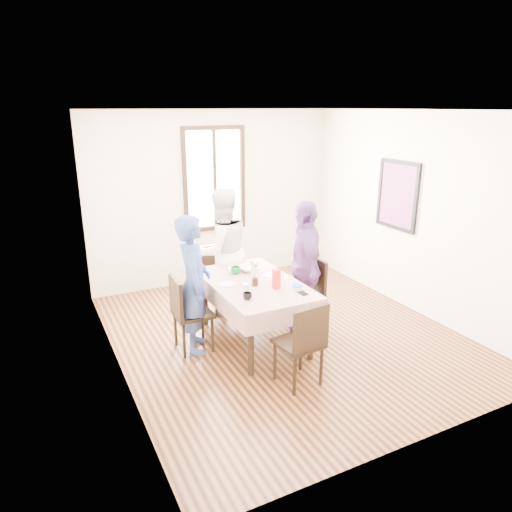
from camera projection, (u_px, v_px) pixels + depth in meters
name	position (u px, v px, depth m)	size (l,w,h in m)	color
ground	(283.00, 333.00, 5.90)	(4.50, 4.50, 0.00)	black
back_wall	(214.00, 198.00, 7.41)	(4.00, 4.00, 0.00)	beige
right_wall	(413.00, 213.00, 6.34)	(4.50, 4.50, 0.00)	beige
window_frame	(214.00, 179.00, 7.30)	(1.02, 0.06, 1.62)	black
window_pane	(214.00, 179.00, 7.31)	(0.90, 0.02, 1.50)	white
art_poster	(398.00, 195.00, 6.53)	(0.04, 0.76, 0.96)	red
dining_table	(254.00, 312.00, 5.62)	(0.87, 1.47, 0.75)	black
tablecloth	(254.00, 283.00, 5.50)	(0.99, 1.59, 0.01)	#500008
chair_left	(193.00, 313.00, 5.40)	(0.42, 0.42, 0.91)	black
chair_right	(303.00, 294.00, 5.94)	(0.42, 0.42, 0.91)	black
chair_far	(222.00, 279.00, 6.46)	(0.42, 0.42, 0.91)	black
chair_near	(298.00, 343.00, 4.73)	(0.42, 0.42, 0.91)	black
person_left	(193.00, 284.00, 5.30)	(0.59, 0.39, 1.61)	navy
person_far	(221.00, 252.00, 6.32)	(0.84, 0.65, 1.73)	silver
person_right	(303.00, 266.00, 5.82)	(0.98, 0.41, 1.67)	#683D7C
mug_black	(247.00, 296.00, 4.99)	(0.10, 0.10, 0.08)	black
mug_flag	(277.00, 278.00, 5.51)	(0.09, 0.09, 0.09)	red
mug_green	(236.00, 270.00, 5.76)	(0.12, 0.12, 0.09)	#0C7226
serving_bowl	(249.00, 269.00, 5.87)	(0.25, 0.25, 0.06)	white
juice_carton	(276.00, 279.00, 5.27)	(0.07, 0.07, 0.23)	red
butter_tub	(297.00, 288.00, 5.25)	(0.11, 0.11, 0.06)	white
jam_jar	(255.00, 282.00, 5.38)	(0.07, 0.07, 0.09)	black
drinking_glass	(247.00, 288.00, 5.18)	(0.07, 0.07, 0.11)	silver
smartphone	(302.00, 293.00, 5.18)	(0.08, 0.16, 0.01)	black
flower_vase	(254.00, 276.00, 5.48)	(0.08, 0.08, 0.15)	silver
plate_left	(228.00, 284.00, 5.42)	(0.20, 0.20, 0.01)	white
plate_right	(271.00, 275.00, 5.71)	(0.20, 0.20, 0.01)	white
plate_far	(235.00, 268.00, 5.96)	(0.20, 0.20, 0.01)	white
butter_lid	(298.00, 285.00, 5.24)	(0.12, 0.12, 0.01)	blue
flower_bunch	(254.00, 266.00, 5.45)	(0.09, 0.09, 0.10)	yellow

